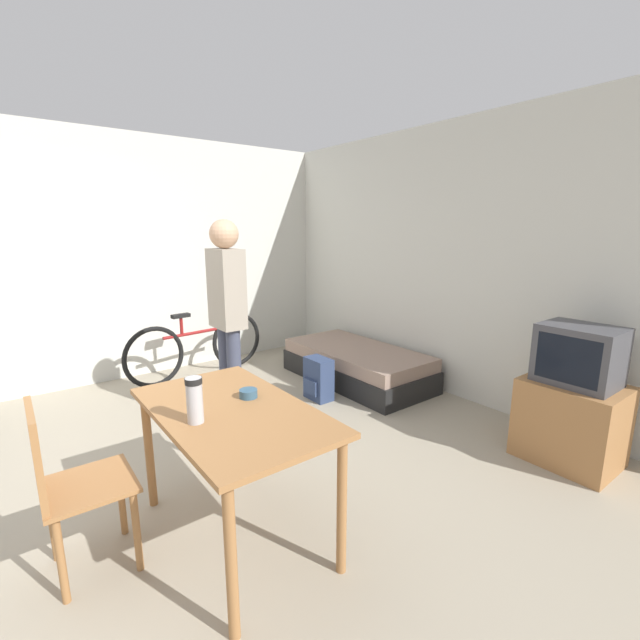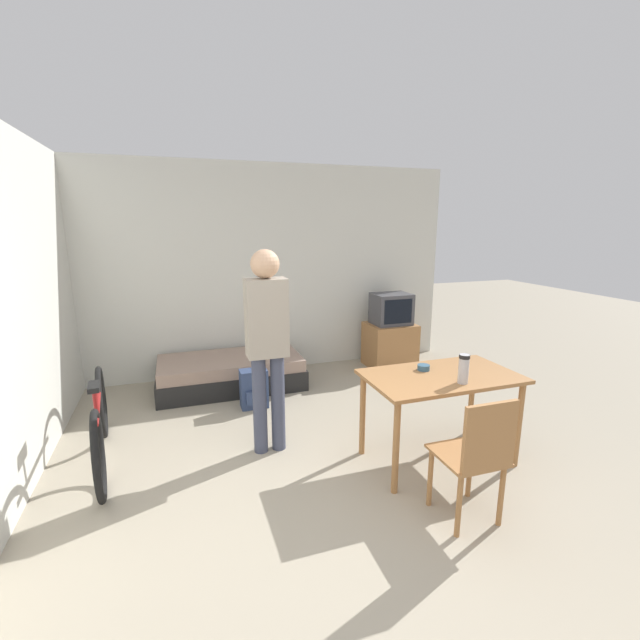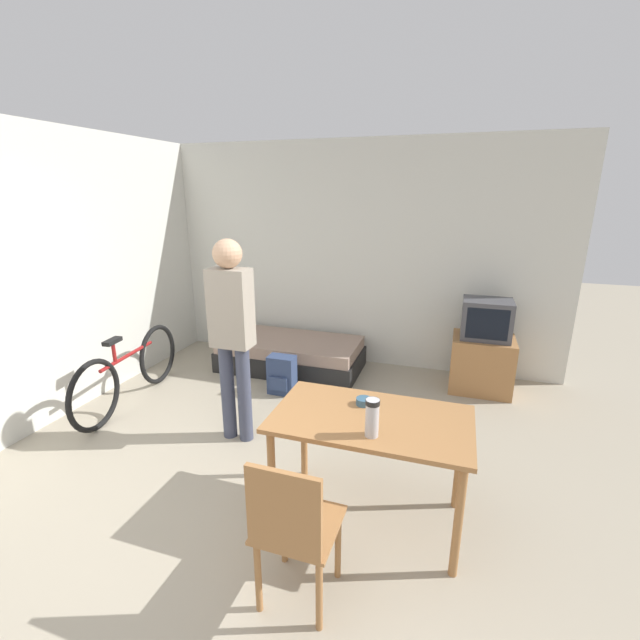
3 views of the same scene
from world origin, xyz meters
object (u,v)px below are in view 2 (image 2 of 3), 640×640
(wooden_chair, at_px, (477,454))
(thermos_flask, at_px, (464,367))
(mate_bowl, at_px, (424,367))
(backpack, at_px, (254,389))
(daybed, at_px, (231,373))
(tv, at_px, (390,334))
(person_standing, at_px, (267,337))
(bicycle, at_px, (100,424))
(dining_table, at_px, (441,386))

(wooden_chair, xyz_separation_m, thermos_flask, (0.28, 0.55, 0.38))
(mate_bowl, relative_size, backpack, 0.24)
(mate_bowl, bearing_deg, daybed, 123.22)
(tv, relative_size, person_standing, 0.58)
(thermos_flask, distance_m, backpack, 2.29)
(daybed, bearing_deg, person_standing, -85.33)
(daybed, height_order, wooden_chair, wooden_chair)
(tv, relative_size, bicycle, 0.60)
(dining_table, bearing_deg, mate_bowl, 119.14)
(bicycle, bearing_deg, thermos_flask, -21.58)
(person_standing, bearing_deg, wooden_chair, -52.06)
(dining_table, bearing_deg, tv, 71.50)
(bicycle, bearing_deg, backpack, 26.09)
(dining_table, relative_size, thermos_flask, 5.40)
(daybed, height_order, backpack, backpack)
(thermos_flask, height_order, backpack, thermos_flask)
(dining_table, distance_m, person_standing, 1.49)
(dining_table, bearing_deg, backpack, 129.51)
(daybed, relative_size, wooden_chair, 1.90)
(tv, xyz_separation_m, dining_table, (-0.77, -2.31, 0.21))
(tv, relative_size, wooden_chair, 1.13)
(daybed, bearing_deg, mate_bowl, -56.78)
(tv, height_order, dining_table, tv)
(mate_bowl, bearing_deg, dining_table, -60.86)
(bicycle, bearing_deg, wooden_chair, -33.67)
(daybed, relative_size, thermos_flask, 7.47)
(person_standing, bearing_deg, mate_bowl, -20.96)
(bicycle, bearing_deg, tv, 22.83)
(dining_table, xyz_separation_m, wooden_chair, (-0.23, -0.76, -0.15))
(tv, xyz_separation_m, person_standing, (-2.07, -1.69, 0.58))
(tv, bearing_deg, backpack, -159.49)
(person_standing, height_order, thermos_flask, person_standing)
(tv, distance_m, mate_bowl, 2.35)
(person_standing, height_order, backpack, person_standing)
(person_standing, xyz_separation_m, mate_bowl, (1.22, -0.47, -0.25))
(daybed, distance_m, bicycle, 1.83)
(mate_bowl, bearing_deg, thermos_flask, -70.74)
(wooden_chair, distance_m, mate_bowl, 0.95)
(wooden_chair, bearing_deg, bicycle, 146.33)
(dining_table, distance_m, thermos_flask, 0.31)
(dining_table, bearing_deg, bicycle, 162.11)
(bicycle, distance_m, person_standing, 1.55)
(thermos_flask, bearing_deg, mate_bowl, 109.26)
(tv, relative_size, thermos_flask, 4.46)
(tv, distance_m, thermos_flask, 2.66)
(daybed, distance_m, wooden_chair, 3.22)
(wooden_chair, relative_size, thermos_flask, 3.94)
(tv, distance_m, backpack, 2.20)
(dining_table, height_order, wooden_chair, wooden_chair)
(person_standing, distance_m, backpack, 1.24)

